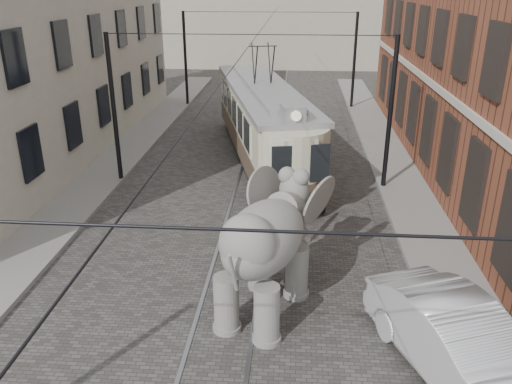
{
  "coord_description": "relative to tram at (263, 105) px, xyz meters",
  "views": [
    {
      "loc": [
        1.59,
        -13.77,
        7.85
      ],
      "look_at": [
        0.51,
        0.15,
        2.1
      ],
      "focal_mm": 36.44,
      "sensor_mm": 36.0,
      "label": 1
    }
  ],
  "objects": [
    {
      "name": "stucco_building",
      "position": [
        -11.11,
        0.74,
        2.4
      ],
      "size": [
        7.0,
        24.0,
        10.0
      ],
      "primitive_type": "cube",
      "color": "gray",
      "rests_on": "ground"
    },
    {
      "name": "tram_rails",
      "position": [
        -0.11,
        -9.26,
        -2.59
      ],
      "size": [
        1.54,
        80.0,
        0.02
      ],
      "primitive_type": null,
      "color": "slate",
      "rests_on": "ground"
    },
    {
      "name": "elephant",
      "position": [
        0.82,
        -11.97,
        -0.99
      ],
      "size": [
        4.5,
        5.95,
        3.24
      ],
      "primitive_type": null,
      "rotation": [
        0.0,
        0.0,
        -0.34
      ],
      "color": "slate",
      "rests_on": "ground"
    },
    {
      "name": "sidewalk_right",
      "position": [
        5.89,
        -9.26,
        -2.53
      ],
      "size": [
        2.0,
        60.0,
        0.15
      ],
      "primitive_type": "cube",
      "color": "slate",
      "rests_on": "ground"
    },
    {
      "name": "sidewalk_left",
      "position": [
        -6.61,
        -9.26,
        -2.53
      ],
      "size": [
        2.0,
        60.0,
        0.15
      ],
      "primitive_type": "cube",
      "color": "slate",
      "rests_on": "ground"
    },
    {
      "name": "tram",
      "position": [
        0.0,
        0.0,
        0.0
      ],
      "size": [
        5.76,
        13.39,
        5.21
      ],
      "primitive_type": null,
      "rotation": [
        0.0,
        0.0,
        0.24
      ],
      "color": "#BEBA9A",
      "rests_on": "ground"
    },
    {
      "name": "parked_car",
      "position": [
        5.03,
        -13.98,
        -1.77
      ],
      "size": [
        3.55,
        5.33,
        1.66
      ],
      "primitive_type": "imported",
      "rotation": [
        0.0,
        0.0,
        0.39
      ],
      "color": "#A7A8AC",
      "rests_on": "ground"
    },
    {
      "name": "ground",
      "position": [
        -0.11,
        -9.26,
        -2.6
      ],
      "size": [
        120.0,
        120.0,
        0.0
      ],
      "primitive_type": "plane",
      "color": "#474441"
    },
    {
      "name": "catenary",
      "position": [
        -0.31,
        -4.26,
        0.4
      ],
      "size": [
        11.0,
        30.2,
        6.0
      ],
      "primitive_type": null,
      "color": "black",
      "rests_on": "ground"
    }
  ]
}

